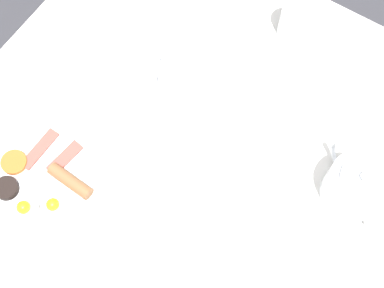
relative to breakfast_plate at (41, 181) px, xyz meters
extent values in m
plane|color=#333338|center=(0.22, 0.24, -0.74)|extent=(8.00, 8.00, 0.00)
cube|color=silver|center=(0.22, 0.24, -0.02)|extent=(1.03, 1.02, 0.03)
cylinder|color=brown|center=(-0.24, 0.70, -0.39)|extent=(0.04, 0.04, 0.70)
cylinder|color=white|center=(0.00, 0.00, 0.00)|extent=(0.26, 0.26, 0.01)
cylinder|color=white|center=(0.01, -0.06, 0.01)|extent=(0.06, 0.06, 0.00)
sphere|color=yellow|center=(0.01, -0.06, 0.02)|extent=(0.03, 0.03, 0.03)
cylinder|color=white|center=(0.06, -0.03, 0.01)|extent=(0.06, 0.06, 0.00)
sphere|color=yellow|center=(0.06, -0.03, 0.01)|extent=(0.03, 0.03, 0.03)
cylinder|color=brown|center=(0.06, 0.03, 0.02)|extent=(0.10, 0.03, 0.03)
cube|color=#B74C42|center=(0.01, 0.07, 0.01)|extent=(0.04, 0.09, 0.01)
cube|color=#B74C42|center=(-0.05, 0.05, 0.01)|extent=(0.03, 0.10, 0.01)
cylinder|color=#D16023|center=(-0.07, 0.00, 0.01)|extent=(0.05, 0.05, 0.01)
cylinder|color=black|center=(-0.05, -0.05, 0.01)|extent=(0.05, 0.05, 0.02)
cylinder|color=white|center=(0.55, 0.33, 0.04)|extent=(0.12, 0.12, 0.10)
cylinder|color=white|center=(0.55, 0.33, 0.09)|extent=(0.09, 0.09, 0.01)
sphere|color=white|center=(0.55, 0.33, 0.11)|extent=(0.02, 0.02, 0.02)
cone|color=white|center=(0.62, 0.28, 0.05)|extent=(0.06, 0.05, 0.05)
torus|color=white|center=(0.50, 0.37, 0.04)|extent=(0.07, 0.06, 0.08)
cylinder|color=white|center=(0.11, 0.35, -0.01)|extent=(0.14, 0.14, 0.01)
cylinder|color=white|center=(0.11, 0.35, 0.02)|extent=(0.09, 0.09, 0.05)
cylinder|color=brown|center=(0.11, 0.35, 0.02)|extent=(0.08, 0.08, 0.04)
torus|color=white|center=(0.07, 0.37, 0.02)|extent=(0.04, 0.02, 0.04)
cylinder|color=white|center=(0.26, 0.61, 0.05)|extent=(0.07, 0.07, 0.12)
cube|color=silver|center=(0.26, 0.45, -0.01)|extent=(0.04, 0.16, 0.00)
cube|color=silver|center=(0.28, 0.13, -0.01)|extent=(0.19, 0.02, 0.00)
camera|label=1|loc=(0.46, -0.13, 1.06)|focal=50.00mm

